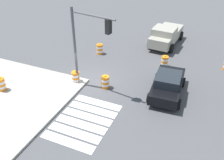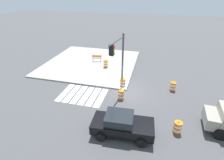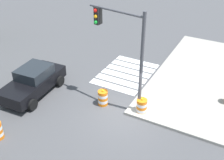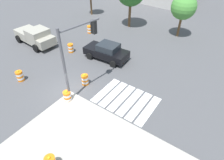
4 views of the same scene
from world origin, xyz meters
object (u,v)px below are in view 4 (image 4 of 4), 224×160
at_px(pickup_truck, 36,36).
at_px(traffic_light_pole, 77,48).
at_px(traffic_barrel_crosswalk_end, 20,76).
at_px(traffic_barrel_near_corner, 71,48).
at_px(traffic_barrel_median_near, 89,29).
at_px(traffic_barrel_median_far, 67,97).
at_px(sports_car, 107,51).
at_px(street_tree_streetside_far, 184,7).
at_px(traffic_barrel_far_curb, 85,80).

bearing_deg(pickup_truck, traffic_light_pole, -18.26).
bearing_deg(traffic_barrel_crosswalk_end, traffic_barrel_near_corner, 89.71).
relative_size(traffic_barrel_median_near, traffic_light_pole, 0.19).
distance_m(traffic_barrel_median_near, traffic_barrel_median_far, 12.03).
height_order(sports_car, traffic_barrel_near_corner, sports_car).
relative_size(traffic_barrel_near_corner, traffic_barrel_median_far, 1.00).
bearing_deg(sports_car, street_tree_streetside_far, 66.64).
distance_m(traffic_barrel_median_far, traffic_light_pole, 3.70).
relative_size(traffic_light_pole, street_tree_streetside_far, 1.14).
relative_size(traffic_barrel_near_corner, traffic_barrel_far_curb, 1.00).
xyz_separation_m(pickup_truck, street_tree_streetside_far, (11.97, 11.05, 2.44)).
xyz_separation_m(sports_car, pickup_truck, (-8.08, -2.03, 0.16)).
relative_size(traffic_barrel_crosswalk_end, traffic_barrel_median_near, 1.00).
xyz_separation_m(traffic_barrel_median_far, traffic_light_pole, (0.21, 1.31, 3.46)).
relative_size(sports_car, traffic_light_pole, 0.80).
bearing_deg(traffic_light_pole, traffic_barrel_median_near, 127.40).
distance_m(traffic_barrel_median_far, traffic_barrel_far_curb, 2.26).
relative_size(traffic_barrel_near_corner, traffic_light_pole, 0.19).
bearing_deg(traffic_barrel_crosswalk_end, traffic_light_pole, 19.00).
bearing_deg(pickup_truck, traffic_barrel_median_near, 64.10).
bearing_deg(sports_car, traffic_barrel_median_near, 145.58).
height_order(sports_car, traffic_light_pole, traffic_light_pole).
bearing_deg(pickup_truck, sports_car, 14.08).
distance_m(traffic_barrel_near_corner, traffic_barrel_median_near, 4.94).
height_order(traffic_barrel_crosswalk_end, traffic_barrel_median_near, same).
bearing_deg(traffic_light_pole, pickup_truck, 161.74).
height_order(traffic_barrel_far_curb, street_tree_streetside_far, street_tree_streetside_far).
distance_m(sports_car, traffic_barrel_far_curb, 4.34).
xyz_separation_m(pickup_truck, traffic_barrel_near_corner, (4.23, 0.96, -0.52)).
height_order(sports_car, pickup_truck, pickup_truck).
xyz_separation_m(traffic_barrel_far_curb, street_tree_streetside_far, (2.98, 13.24, 2.96)).
bearing_deg(street_tree_streetside_far, traffic_light_pole, -99.95).
distance_m(traffic_barrel_crosswalk_end, traffic_barrel_median_near, 10.72).
relative_size(traffic_barrel_near_corner, traffic_barrel_crosswalk_end, 1.00).
xyz_separation_m(traffic_barrel_crosswalk_end, traffic_light_pole, (5.28, 1.82, 3.46)).
bearing_deg(street_tree_streetside_far, sports_car, -113.36).
bearing_deg(traffic_barrel_far_curb, traffic_barrel_median_far, -82.87).
bearing_deg(traffic_barrel_median_near, street_tree_streetside_far, 30.25).
bearing_deg(traffic_barrel_median_far, traffic_light_pole, 80.74).
relative_size(sports_car, street_tree_streetside_far, 0.92).
xyz_separation_m(pickup_truck, traffic_barrel_far_curb, (8.99, -2.20, -0.52)).
distance_m(traffic_barrel_median_near, traffic_light_pole, 11.61).
xyz_separation_m(sports_car, traffic_barrel_crosswalk_end, (-3.87, -6.98, -0.36)).
height_order(pickup_truck, traffic_barrel_median_far, pickup_truck).
bearing_deg(street_tree_streetside_far, traffic_barrel_median_near, -149.75).
xyz_separation_m(sports_car, traffic_light_pole, (1.41, -5.16, 3.10)).
xyz_separation_m(traffic_barrel_near_corner, traffic_barrel_crosswalk_end, (-0.03, -5.90, 0.00)).
height_order(traffic_barrel_crosswalk_end, traffic_light_pole, traffic_light_pole).
bearing_deg(street_tree_streetside_far, traffic_barrel_near_corner, -127.48).
xyz_separation_m(traffic_barrel_near_corner, traffic_barrel_median_far, (5.04, -5.40, 0.00)).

